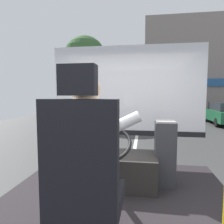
{
  "coord_description": "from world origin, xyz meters",
  "views": [
    {
      "loc": [
        0.29,
        -1.79,
        1.8
      ],
      "look_at": [
        -0.18,
        1.17,
        1.53
      ],
      "focal_mm": 32.87,
      "sensor_mm": 36.0,
      "label": 1
    }
  ],
  "objects": [
    {
      "name": "driver_seat",
      "position": [
        -0.1,
        -0.53,
        1.21
      ],
      "size": [
        0.48,
        0.48,
        1.33
      ],
      "color": "black",
      "rests_on": "bus_floor"
    },
    {
      "name": "ground",
      "position": [
        0.0,
        8.8,
        -0.02
      ],
      "size": [
        18.0,
        44.0,
        0.06
      ],
      "color": "#363636"
    },
    {
      "name": "steering_console",
      "position": [
        -0.1,
        0.7,
        0.85
      ],
      "size": [
        1.1,
        0.99,
        0.8
      ],
      "color": "#282623",
      "rests_on": "bus_floor"
    },
    {
      "name": "shop_building",
      "position": [
        4.85,
        18.37,
        4.06
      ],
      "size": [
        9.14,
        5.46,
        8.12
      ],
      "color": "gray",
      "rests_on": "ground"
    },
    {
      "name": "fare_box",
      "position": [
        0.55,
        0.81,
        1.04
      ],
      "size": [
        0.25,
        0.25,
        0.83
      ],
      "color": "#333338",
      "rests_on": "bus_floor"
    },
    {
      "name": "bus_driver",
      "position": [
        -0.1,
        -0.41,
        1.4
      ],
      "size": [
        0.75,
        0.56,
        0.82
      ],
      "color": "black",
      "rests_on": "driver_seat"
    },
    {
      "name": "windshield_panel",
      "position": [
        0.0,
        1.62,
        1.68
      ],
      "size": [
        2.5,
        0.08,
        1.48
      ],
      "color": "silver"
    },
    {
      "name": "street_tree",
      "position": [
        -3.37,
        10.66,
        4.0
      ],
      "size": [
        2.52,
        2.52,
        5.31
      ],
      "color": "#4C3828",
      "rests_on": "ground"
    }
  ]
}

